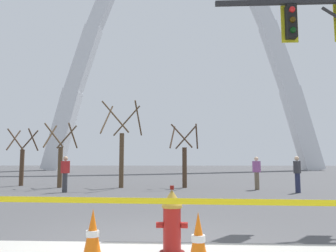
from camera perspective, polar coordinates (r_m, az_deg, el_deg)
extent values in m
plane|color=#474749|center=(5.92, -3.93, -19.22)|extent=(240.00, 240.00, 0.00)
cylinder|color=maroon|center=(5.05, 0.69, -17.31)|extent=(0.26, 0.26, 0.62)
cylinder|color=#A8842D|center=(5.00, 0.69, -13.60)|extent=(0.30, 0.30, 0.04)
cone|color=#A8842D|center=(4.99, 0.68, -12.12)|extent=(0.30, 0.30, 0.22)
cylinder|color=#5E0F0D|center=(4.97, 0.68, -10.51)|extent=(0.06, 0.06, 0.06)
cylinder|color=maroon|center=(5.05, -1.44, -16.60)|extent=(0.10, 0.09, 0.09)
cylinder|color=maroon|center=(5.04, 2.82, -16.62)|extent=(0.10, 0.09, 0.09)
cylinder|color=maroon|center=(5.26, 0.77, -17.22)|extent=(0.13, 0.14, 0.13)
cylinder|color=#5E0F0D|center=(5.33, 0.80, -17.06)|extent=(0.15, 0.03, 0.15)
cube|color=yellow|center=(4.59, -0.54, -12.75)|extent=(5.56, 0.31, 0.08)
cone|color=orange|center=(4.27, 5.23, -19.09)|extent=(0.28, 0.28, 0.70)
cylinder|color=white|center=(4.26, 5.23, -18.63)|extent=(0.17, 0.17, 0.08)
cone|color=orange|center=(4.63, -12.81, -17.95)|extent=(0.28, 0.28, 0.70)
cylinder|color=white|center=(4.62, -12.79, -17.52)|extent=(0.17, 0.17, 0.08)
cube|color=#232326|center=(10.17, 22.49, 19.09)|extent=(4.80, 0.12, 0.12)
cube|color=black|center=(9.83, 20.34, 16.42)|extent=(0.26, 0.24, 0.90)
cube|color=gold|center=(9.95, 20.08, 16.12)|extent=(0.44, 0.03, 1.04)
sphere|color=red|center=(9.83, 20.51, 18.21)|extent=(0.16, 0.16, 0.16)
sphere|color=#392706|center=(9.72, 20.58, 16.70)|extent=(0.16, 0.16, 0.16)
sphere|color=black|center=(9.61, 20.64, 15.16)|extent=(0.16, 0.16, 0.16)
cube|color=silver|center=(58.57, -17.68, -0.71)|extent=(6.02, 2.78, 14.03)
cube|color=silver|center=(59.86, -14.28, 10.95)|extent=(5.75, 2.54, 11.87)
cube|color=silver|center=(62.67, -10.95, 19.85)|extent=(5.47, 2.29, 9.73)
cube|color=silver|center=(62.39, 14.96, 20.07)|extent=(5.47, 2.29, 9.73)
cube|color=silver|center=(59.50, 18.39, 11.19)|extent=(5.75, 2.54, 11.87)
cube|color=silver|center=(58.12, 21.93, -0.52)|extent=(6.02, 2.78, 14.03)
cylinder|color=#473323|center=(20.75, -23.78, -6.54)|extent=(0.24, 0.24, 2.04)
cylinder|color=#473323|center=(21.18, -24.96, -2.20)|extent=(0.30, 1.11, 1.23)
cylinder|color=#473323|center=(20.46, -22.09, -2.21)|extent=(0.19, 1.12, 1.23)
cylinder|color=#473323|center=(21.33, -22.69, -2.32)|extent=(1.12, 0.19, 1.23)
cylinder|color=#473323|center=(20.30, -24.72, -2.06)|extent=(1.11, 0.32, 1.23)
cylinder|color=brown|center=(18.50, -18.02, -6.72)|extent=(0.24, 0.24, 2.13)
cylinder|color=brown|center=(18.91, -19.56, -1.66)|extent=(0.31, 1.16, 1.29)
cylinder|color=brown|center=(18.27, -15.98, -1.63)|extent=(0.20, 1.17, 1.29)
cylinder|color=brown|center=(19.15, -16.97, -1.80)|extent=(1.17, 0.20, 1.29)
cylinder|color=brown|center=(18.00, -19.00, -1.47)|extent=(1.16, 0.33, 1.29)
cylinder|color=brown|center=(17.73, -7.97, -5.84)|extent=(0.24, 0.24, 2.85)
cylinder|color=brown|center=(18.23, -10.46, 1.14)|extent=(0.38, 1.53, 1.70)
cylinder|color=brown|center=(17.65, -5.10, 1.30)|extent=(0.23, 1.54, 1.70)
cylinder|color=brown|center=(18.73, -7.11, 0.89)|extent=(1.54, 0.23, 1.70)
cylinder|color=brown|center=(17.07, -9.04, 1.61)|extent=(1.52, 0.41, 1.70)
cylinder|color=#473323|center=(17.59, 2.86, -7.11)|extent=(0.24, 0.24, 2.10)
cylinder|color=#473323|center=(17.78, 0.77, -1.88)|extent=(0.30, 1.14, 1.27)
cylinder|color=#473323|center=(17.59, 4.95, -1.81)|extent=(0.19, 1.15, 1.27)
cylinder|color=#473323|center=(18.29, 3.03, -2.00)|extent=(1.15, 0.19, 1.27)
cylinder|color=#473323|center=(17.00, 2.36, -1.68)|extent=(1.14, 0.33, 1.27)
cylinder|color=brown|center=(16.89, 15.00, -9.09)|extent=(0.22, 0.22, 0.84)
cube|color=#995193|center=(16.86, 14.94, -6.75)|extent=(0.39, 0.38, 0.54)
sphere|color=beige|center=(16.86, 14.90, -5.46)|extent=(0.20, 0.20, 0.20)
cylinder|color=#232847|center=(15.78, 21.35, -9.10)|extent=(0.22, 0.22, 0.84)
cube|color=#333338|center=(15.76, 21.25, -6.59)|extent=(0.37, 0.39, 0.54)
sphere|color=beige|center=(15.76, 21.20, -5.21)|extent=(0.20, 0.20, 0.20)
cylinder|color=#38383D|center=(15.59, -17.27, -9.28)|extent=(0.22, 0.22, 0.84)
cube|color=#B22323|center=(15.56, -17.19, -6.75)|extent=(0.35, 0.39, 0.54)
sphere|color=tan|center=(15.56, -17.15, -5.35)|extent=(0.20, 0.20, 0.20)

